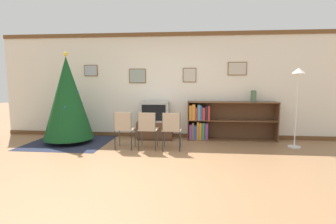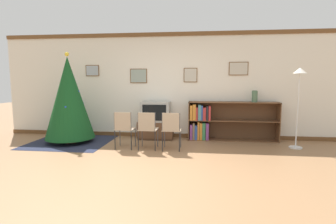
# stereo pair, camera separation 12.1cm
# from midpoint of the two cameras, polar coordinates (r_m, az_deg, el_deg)

# --- Properties ---
(ground_plane) EXTENTS (24.00, 24.00, 0.00)m
(ground_plane) POSITION_cam_midpoint_polar(r_m,az_deg,el_deg) (4.61, -3.63, -11.98)
(ground_plane) COLOR #936B47
(wall_back) EXTENTS (8.76, 0.11, 2.70)m
(wall_back) POSITION_cam_midpoint_polar(r_m,az_deg,el_deg) (6.85, 0.16, 5.76)
(wall_back) COLOR silver
(wall_back) RESTS_ON ground_plane
(area_rug) EXTENTS (1.87, 1.74, 0.01)m
(area_rug) POSITION_cam_midpoint_polar(r_m,az_deg,el_deg) (6.80, -19.92, -6.13)
(area_rug) COLOR #23283D
(area_rug) RESTS_ON ground_plane
(christmas_tree) EXTENTS (1.16, 1.16, 2.14)m
(christmas_tree) POSITION_cam_midpoint_polar(r_m,az_deg,el_deg) (6.65, -20.30, 2.89)
(christmas_tree) COLOR maroon
(christmas_tree) RESTS_ON area_rug
(tv_console) EXTENTS (0.89, 0.46, 0.45)m
(tv_console) POSITION_cam_midpoint_polar(r_m,az_deg,el_deg) (6.71, -2.15, -3.95)
(tv_console) COLOR #412A1A
(tv_console) RESTS_ON ground_plane
(television) EXTENTS (0.72, 0.44, 0.50)m
(television) POSITION_cam_midpoint_polar(r_m,az_deg,el_deg) (6.63, -2.18, 0.08)
(television) COLOR #9E9E99
(television) RESTS_ON tv_console
(folding_chair_left) EXTENTS (0.40, 0.40, 0.82)m
(folding_chair_left) POSITION_cam_midpoint_polar(r_m,az_deg,el_deg) (5.75, -8.94, -3.37)
(folding_chair_left) COLOR tan
(folding_chair_left) RESTS_ON ground_plane
(folding_chair_center) EXTENTS (0.40, 0.40, 0.82)m
(folding_chair_center) POSITION_cam_midpoint_polar(r_m,az_deg,el_deg) (5.63, -3.88, -3.52)
(folding_chair_center) COLOR tan
(folding_chair_center) RESTS_ON ground_plane
(folding_chair_right) EXTENTS (0.40, 0.40, 0.82)m
(folding_chair_right) POSITION_cam_midpoint_polar(r_m,az_deg,el_deg) (5.56, 1.36, -3.64)
(folding_chair_right) COLOR tan
(folding_chair_right) RESTS_ON ground_plane
(bookshelf) EXTENTS (2.19, 0.36, 0.96)m
(bookshelf) POSITION_cam_midpoint_polar(r_m,az_deg,el_deg) (6.66, 10.86, -2.06)
(bookshelf) COLOR brown
(bookshelf) RESTS_ON ground_plane
(vase) EXTENTS (0.14, 0.14, 0.28)m
(vase) POSITION_cam_midpoint_polar(r_m,az_deg,el_deg) (6.70, 18.84, 3.27)
(vase) COLOR #47664C
(vase) RESTS_ON bookshelf
(standing_lamp) EXTENTS (0.28, 0.28, 1.76)m
(standing_lamp) POSITION_cam_midpoint_polar(r_m,az_deg,el_deg) (6.36, 27.12, 4.88)
(standing_lamp) COLOR silver
(standing_lamp) RESTS_ON ground_plane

